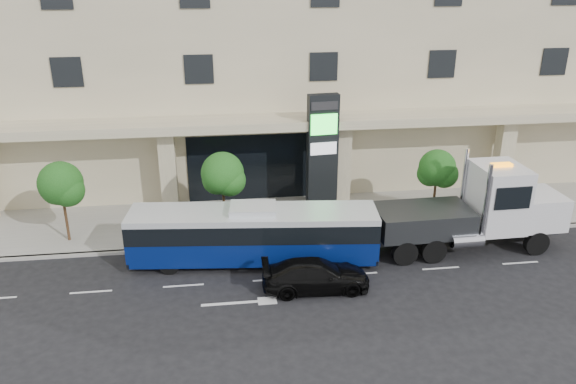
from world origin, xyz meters
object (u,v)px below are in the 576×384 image
object	(u,v)px
city_bus	(253,234)
black_sedan	(316,275)
tow_truck	(477,211)
signage_pylon	(322,154)

from	to	relation	value
city_bus	black_sedan	bearing A→B (deg)	-42.24
tow_truck	black_sedan	xyz separation A→B (m)	(-8.59, -2.88, -1.32)
black_sedan	signage_pylon	distance (m)	8.78
black_sedan	signage_pylon	bearing A→B (deg)	-10.69
black_sedan	city_bus	bearing A→B (deg)	43.37
tow_truck	black_sedan	world-z (taller)	tow_truck
tow_truck	city_bus	bearing A→B (deg)	179.06
tow_truck	signage_pylon	bearing A→B (deg)	141.35
tow_truck	black_sedan	distance (m)	9.16
tow_truck	black_sedan	bearing A→B (deg)	-162.75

